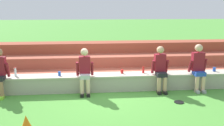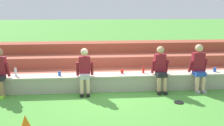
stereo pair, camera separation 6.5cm
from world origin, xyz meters
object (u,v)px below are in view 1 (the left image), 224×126
water_bottle_center_gap (15,72)px  frisbee (179,102)px  person_right_of_center (198,66)px  plastic_cup_middle (122,71)px  person_center (161,68)px  person_left_of_center (85,70)px  plastic_cup_left_end (214,69)px  water_bottle_near_right (143,70)px  sports_cone (26,122)px  plastic_cup_right_end (59,74)px

water_bottle_center_gap → frisbee: 4.72m
person_right_of_center → plastic_cup_middle: person_right_of_center is taller
person_center → plastic_cup_middle: bearing=164.8°
person_left_of_center → plastic_cup_middle: bearing=16.4°
plastic_cup_left_end → plastic_cup_middle: bearing=179.6°
water_bottle_near_right → sports_cone: bearing=-141.8°
person_left_of_center → frisbee: bearing=-20.4°
sports_cone → frisbee: bearing=16.6°
plastic_cup_right_end → sports_cone: (-0.45, -2.26, -0.41)m
person_left_of_center → water_bottle_near_right: size_ratio=6.52×
plastic_cup_middle → person_left_of_center: bearing=-163.6°
person_center → plastic_cup_right_end: (-2.98, 0.21, -0.16)m
person_center → plastic_cup_left_end: 1.84m
water_bottle_near_right → sports_cone: water_bottle_near_right is taller
person_right_of_center → plastic_cup_right_end: size_ratio=11.11×
water_bottle_near_right → plastic_cup_right_end: size_ratio=1.62×
plastic_cup_right_end → plastic_cup_middle: bearing=2.9°
water_bottle_center_gap → plastic_cup_left_end: bearing=-0.1°
person_center → person_left_of_center: bearing=-179.3°
person_right_of_center → plastic_cup_middle: (-2.26, 0.32, -0.20)m
water_bottle_center_gap → person_left_of_center: bearing=-8.9°
person_center → water_bottle_center_gap: size_ratio=5.09×
plastic_cup_left_end → plastic_cup_right_end: size_ratio=1.00×
water_bottle_center_gap → plastic_cup_middle: (3.15, 0.01, -0.06)m
person_center → water_bottle_center_gap: person_center is taller
person_left_of_center → plastic_cup_right_end: size_ratio=10.53×
water_bottle_center_gap → plastic_cup_right_end: (1.28, -0.08, -0.06)m
person_right_of_center → plastic_cup_left_end: person_right_of_center is taller
plastic_cup_left_end → plastic_cup_right_end: (-4.79, -0.07, 0.00)m
water_bottle_near_right → frisbee: water_bottle_near_right is taller
person_right_of_center → frisbee: bearing=-133.7°
person_left_of_center → water_bottle_center_gap: person_left_of_center is taller
water_bottle_near_right → plastic_cup_middle: bearing=179.1°
person_center → plastic_cup_left_end: size_ratio=10.73×
water_bottle_center_gap → plastic_cup_left_end: water_bottle_center_gap is taller
person_right_of_center → water_bottle_center_gap: bearing=176.8°
plastic_cup_middle → sports_cone: plastic_cup_middle is taller
water_bottle_center_gap → frisbee: water_bottle_center_gap is taller
water_bottle_near_right → plastic_cup_middle: size_ratio=1.66×
sports_cone → plastic_cup_middle: bearing=45.4°
plastic_cup_left_end → person_left_of_center: bearing=-175.6°
person_left_of_center → person_center: person_center is taller
person_center → sports_cone: 4.03m
person_center → frisbee: 1.22m
person_center → plastic_cup_right_end: bearing=176.0°
person_center → sports_cone: (-3.42, -2.05, -0.57)m
person_left_of_center → plastic_cup_middle: size_ratio=10.81×
frisbee → sports_cone: 3.85m
person_left_of_center → frisbee: person_left_of_center is taller
sports_cone → person_right_of_center: bearing=24.0°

